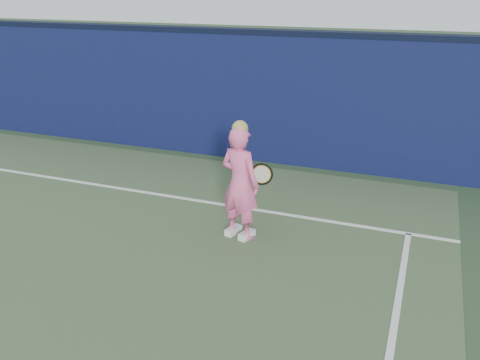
% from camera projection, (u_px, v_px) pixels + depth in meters
% --- Properties ---
extents(backstop_wall, '(24.00, 0.40, 2.50)m').
position_uv_depth(backstop_wall, '(186.00, 93.00, 10.71)').
color(backstop_wall, '#0D1339').
rests_on(backstop_wall, ground).
extents(wall_cap, '(24.00, 0.42, 0.10)m').
position_uv_depth(wall_cap, '(184.00, 29.00, 10.24)').
color(wall_cap, black).
rests_on(wall_cap, backstop_wall).
extents(player, '(0.68, 0.53, 1.72)m').
position_uv_depth(player, '(240.00, 183.00, 7.05)').
color(player, pink).
rests_on(player, ground).
extents(racket, '(0.63, 0.14, 0.33)m').
position_uv_depth(racket, '(260.00, 174.00, 7.40)').
color(racket, black).
rests_on(racket, ground).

